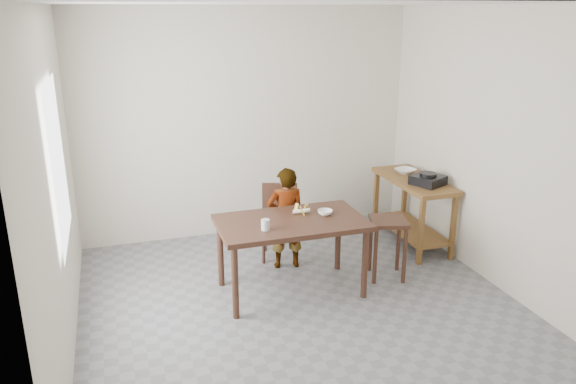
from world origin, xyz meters
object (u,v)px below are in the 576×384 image
object	(u,v)px
prep_counter	(412,211)
child	(286,218)
dining_chair	(279,223)
stool	(387,248)
dining_table	(291,256)

from	to	relation	value
prep_counter	child	world-z (taller)	child
dining_chair	stool	size ratio (longest dim) A/B	1.28
child	prep_counter	bearing A→B (deg)	-167.90
prep_counter	dining_chair	distance (m)	1.60
dining_table	child	xyz separation A→B (m)	(0.12, 0.55, 0.18)
prep_counter	stool	xyz separation A→B (m)	(-0.68, -0.70, -0.08)
child	dining_chair	distance (m)	0.29
prep_counter	stool	size ratio (longest dim) A/B	1.89
prep_counter	child	size ratio (longest dim) A/B	1.08
child	dining_chair	xyz separation A→B (m)	(0.00, 0.25, -0.15)
dining_table	dining_chair	distance (m)	0.81
child	stool	world-z (taller)	child
prep_counter	child	bearing A→B (deg)	-174.67
dining_table	dining_chair	world-z (taller)	dining_chair
dining_table	stool	distance (m)	1.04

